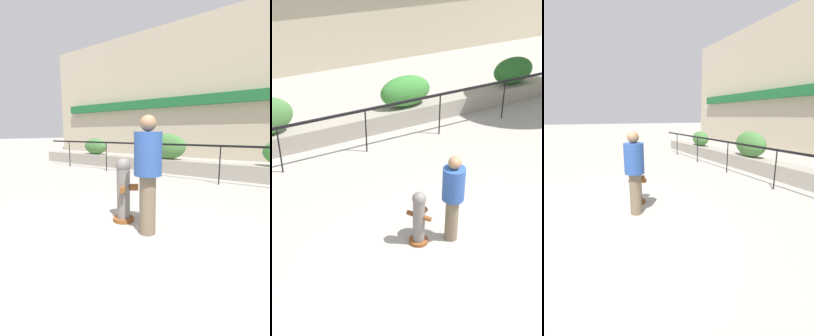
{
  "view_description": "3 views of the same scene",
  "coord_description": "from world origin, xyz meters",
  "views": [
    {
      "loc": [
        1.52,
        -1.76,
        1.48
      ],
      "look_at": [
        -0.98,
        1.97,
        0.78
      ],
      "focal_mm": 24.0,
      "sensor_mm": 36.0,
      "label": 1
    },
    {
      "loc": [
        -4.16,
        -4.7,
        5.48
      ],
      "look_at": [
        -0.19,
        2.48,
        0.78
      ],
      "focal_mm": 50.0,
      "sensor_mm": 36.0,
      "label": 2
    },
    {
      "loc": [
        4.31,
        -0.13,
        2.02
      ],
      "look_at": [
        -0.72,
        2.28,
        0.73
      ],
      "focal_mm": 24.0,
      "sensor_mm": 36.0,
      "label": 3
    }
  ],
  "objects": [
    {
      "name": "hedge_bush_3",
      "position": [
        5.53,
        6.0,
        0.92
      ],
      "size": [
        1.45,
        0.62,
        0.83
      ],
      "primitive_type": "ellipsoid",
      "color": "#235B23",
      "rests_on": "planter_wall_low"
    },
    {
      "name": "pedestrian",
      "position": [
        -0.09,
        0.97,
        0.99
      ],
      "size": [
        0.53,
        0.53,
        1.73
      ],
      "color": "brown",
      "rests_on": "ground"
    },
    {
      "name": "fence_railing_segment",
      "position": [
        -0.0,
        4.9,
        1.02
      ],
      "size": [
        15.0,
        0.05,
        1.15
      ],
      "color": "black",
      "rests_on": "ground"
    },
    {
      "name": "hedge_bush_2",
      "position": [
        1.71,
        6.0,
        0.93
      ],
      "size": [
        1.5,
        0.7,
        0.86
      ],
      "primitive_type": "ellipsoid",
      "color": "#387F33",
      "rests_on": "planter_wall_low"
    },
    {
      "name": "ground_plane",
      "position": [
        0.0,
        0.0,
        0.0
      ],
      "size": [
        120.0,
        120.0,
        0.0
      ],
      "primitive_type": "plane",
      "color": "#9E9991"
    },
    {
      "name": "planter_wall_low",
      "position": [
        0.0,
        6.0,
        0.25
      ],
      "size": [
        18.0,
        0.7,
        0.5
      ],
      "primitive_type": "cube",
      "color": "gray",
      "rests_on": "ground"
    },
    {
      "name": "fire_hydrant",
      "position": [
        -0.67,
        1.17,
        0.55
      ],
      "size": [
        0.49,
        0.49,
        1.08
      ],
      "color": "brown",
      "rests_on": "ground"
    }
  ]
}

